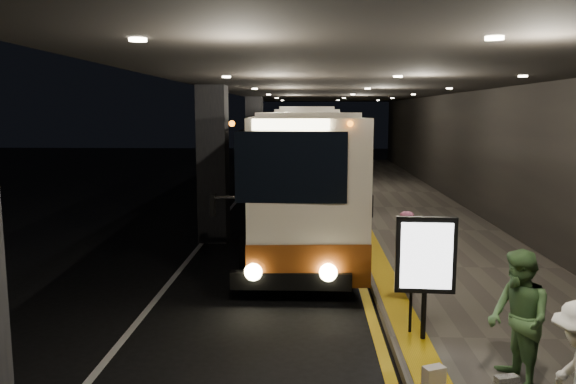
{
  "coord_description": "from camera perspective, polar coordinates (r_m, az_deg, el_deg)",
  "views": [
    {
      "loc": [
        1.21,
        -11.67,
        3.67
      ],
      "look_at": [
        0.69,
        2.08,
        1.7
      ],
      "focal_mm": 35.0,
      "sensor_mm": 36.0,
      "label": 1
    }
  ],
  "objects": [
    {
      "name": "ground",
      "position": [
        12.29,
        -3.62,
        -9.24
      ],
      "size": [
        90.0,
        90.0,
        0.0
      ],
      "primitive_type": "plane",
      "color": "black"
    },
    {
      "name": "lane_line_white",
      "position": [
        17.33,
        -7.9,
        -4.14
      ],
      "size": [
        0.12,
        50.0,
        0.01
      ],
      "primitive_type": "cube",
      "color": "silver",
      "rests_on": "ground"
    },
    {
      "name": "kerb_stripe_yellow",
      "position": [
        17.1,
        5.97,
        -4.27
      ],
      "size": [
        0.18,
        50.0,
        0.01
      ],
      "primitive_type": "cube",
      "color": "gold",
      "rests_on": "ground"
    },
    {
      "name": "sidewalk",
      "position": [
        17.41,
        13.89,
        -4.0
      ],
      "size": [
        4.5,
        50.0,
        0.15
      ],
      "primitive_type": "cube",
      "color": "#514C44",
      "rests_on": "ground"
    },
    {
      "name": "tactile_strip",
      "position": [
        17.11,
        7.65,
        -3.77
      ],
      "size": [
        0.5,
        50.0,
        0.01
      ],
      "primitive_type": "cube",
      "color": "gold",
      "rests_on": "sidewalk"
    },
    {
      "name": "terminal_wall",
      "position": [
        17.66,
        21.42,
        5.42
      ],
      "size": [
        0.1,
        50.0,
        6.0
      ],
      "primitive_type": "cube",
      "color": "black",
      "rests_on": "ground"
    },
    {
      "name": "support_columns",
      "position": [
        15.97,
        -7.61,
        2.8
      ],
      "size": [
        0.8,
        24.8,
        4.4
      ],
      "color": "black",
      "rests_on": "ground"
    },
    {
      "name": "canopy",
      "position": [
        16.74,
        6.73,
        11.28
      ],
      "size": [
        9.0,
        50.0,
        0.4
      ],
      "primitive_type": "cube",
      "color": "black",
      "rests_on": "support_columns"
    },
    {
      "name": "coach_main",
      "position": [
        15.91,
        0.95,
        1.06
      ],
      "size": [
        3.02,
        11.5,
        3.55
      ],
      "rotation": [
        0.0,
        0.0,
        0.06
      ],
      "color": "#EEE0C7",
      "rests_on": "ground"
    },
    {
      "name": "coach_second",
      "position": [
        27.34,
        1.62,
        4.24
      ],
      "size": [
        2.84,
        12.04,
        3.76
      ],
      "rotation": [
        0.0,
        0.0,
        0.03
      ],
      "color": "#EEE0C7",
      "rests_on": "ground"
    },
    {
      "name": "coach_third",
      "position": [
        44.98,
        2.05,
        5.81
      ],
      "size": [
        2.6,
        12.15,
        3.82
      ],
      "rotation": [
        0.0,
        0.0,
        0.01
      ],
      "color": "#EEE0C7",
      "rests_on": "ground"
    },
    {
      "name": "passenger_boarding",
      "position": [
        11.44,
        12.13,
        -5.84
      ],
      "size": [
        0.52,
        0.66,
        1.58
      ],
      "primitive_type": "imported",
      "rotation": [
        0.0,
        0.0,
        1.3
      ],
      "color": "#AE517A",
      "rests_on": "sidewalk"
    },
    {
      "name": "passenger_waiting_green",
      "position": [
        7.92,
        22.38,
        -11.85
      ],
      "size": [
        0.64,
        0.93,
        1.79
      ],
      "primitive_type": "imported",
      "rotation": [
        0.0,
        0.0,
        -1.45
      ],
      "color": "#4D7943",
      "rests_on": "sidewalk"
    },
    {
      "name": "bag_plain",
      "position": [
        7.7,
        14.59,
        -17.94
      ],
      "size": [
        0.31,
        0.25,
        0.34
      ],
      "primitive_type": "cube",
      "rotation": [
        0.0,
        0.0,
        0.4
      ],
      "color": "silver",
      "rests_on": "sidewalk"
    },
    {
      "name": "info_sign",
      "position": [
        8.89,
        13.81,
        -6.47
      ],
      "size": [
        0.92,
        0.17,
        1.94
      ],
      "rotation": [
        0.0,
        0.0,
        -0.05
      ],
      "color": "black",
      "rests_on": "sidewalk"
    },
    {
      "name": "stanchion_post",
      "position": [
        9.3,
        12.37,
        -10.38
      ],
      "size": [
        0.05,
        0.05,
        1.19
      ],
      "primitive_type": "cylinder",
      "color": "black",
      "rests_on": "sidewalk"
    }
  ]
}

